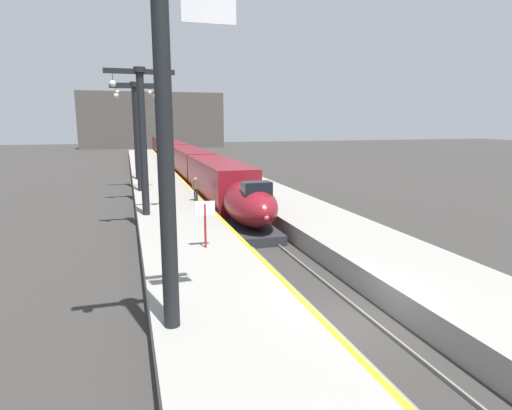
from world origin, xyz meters
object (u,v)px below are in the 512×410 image
Objects in this scene: station_column_near at (166,101)px; passenger_near_edge at (196,187)px; highspeed_train_main at (181,157)px; departure_info_board at (205,215)px; station_column_mid at (142,127)px; station_column_distant at (135,122)px; station_column_far at (138,127)px; rolling_suitcase at (163,199)px.

passenger_near_edge is at bearing 79.37° from station_column_near.
highspeed_train_main is 39.38m from departure_info_board.
station_column_near reaches higher than station_column_mid.
passenger_near_edge is at bearing 46.45° from station_column_mid.
station_column_mid is 17.36m from station_column_distant.
station_column_far is 18.20m from departure_info_board.
rolling_suitcase is at bearing -84.75° from station_column_distant.
station_column_near is at bearing -89.91° from station_column_distant.
highspeed_train_main is 27.47m from passenger_near_edge.
passenger_near_edge is 0.80× the size of departure_info_board.
rolling_suitcase is at bearing -173.31° from passenger_near_edge.
passenger_near_edge is (3.64, 3.83, -4.26)m from station_column_mid.
departure_info_board is (-1.40, -11.83, 0.52)m from passenger_near_edge.
highspeed_train_main is 32.05m from station_column_mid.
highspeed_train_main is 76.71× the size of rolling_suitcase.
departure_info_board reaches higher than rolling_suitcase.
station_column_mid is at bearing 90.20° from station_column_near.
station_column_far is at bearing 97.21° from departure_info_board.
departure_info_board is at bearing -85.21° from rolling_suitcase.
station_column_distant is 5.51× the size of passenger_near_edge.
station_column_distant is at bearing 95.04° from departure_info_board.
station_column_distant is at bearing 90.00° from station_column_far.
station_column_far is (-0.05, 24.97, -0.91)m from station_column_near.
station_column_distant is at bearing 95.25° from rolling_suitcase.
station_column_distant is (0.00, 7.68, 0.41)m from station_column_far.
station_column_far is at bearing -90.00° from station_column_distant.
station_column_near is at bearing -93.70° from rolling_suitcase.
rolling_suitcase is at bearing -99.51° from highspeed_train_main.
station_column_mid reaches higher than rolling_suitcase.
station_column_mid is at bearing -90.00° from station_column_distant.
station_column_distant is 25.79m from departure_info_board.
station_column_mid is 6.79m from passenger_near_edge.
passenger_near_edge is 1.72× the size of rolling_suitcase.
highspeed_train_main is at bearing 80.49° from rolling_suitcase.
station_column_far is 5.06× the size of passenger_near_edge.
highspeed_train_main is at bearing 66.92° from station_column_distant.
departure_info_board is at bearing -84.96° from station_column_distant.
station_column_distant is 4.39× the size of departure_info_board.
station_column_distant reaches higher than station_column_far.
station_column_distant is at bearing 90.09° from station_column_near.
station_column_far is 8.71× the size of rolling_suitcase.
station_column_near reaches higher than departure_info_board.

